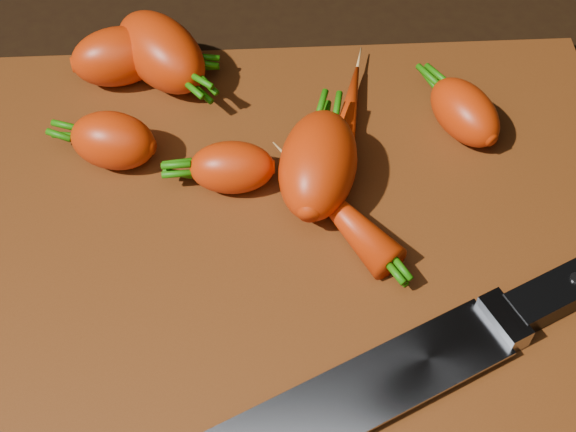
{
  "coord_description": "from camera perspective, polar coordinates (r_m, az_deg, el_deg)",
  "views": [
    {
      "loc": [
        -0.02,
        -0.32,
        0.46
      ],
      "look_at": [
        0.0,
        0.01,
        0.03
      ],
      "focal_mm": 50.0,
      "sensor_mm": 36.0,
      "label": 1
    }
  ],
  "objects": [
    {
      "name": "ground",
      "position": [
        0.57,
        0.05,
        -2.94
      ],
      "size": [
        2.0,
        2.0,
        0.01
      ],
      "primitive_type": "cube",
      "color": "black"
    },
    {
      "name": "cutting_board",
      "position": [
        0.56,
        0.05,
        -2.31
      ],
      "size": [
        0.5,
        0.4,
        0.01
      ],
      "primitive_type": "cube",
      "color": "brown",
      "rests_on": "ground"
    },
    {
      "name": "carrot_0",
      "position": [
        0.66,
        -12.01,
        11.04
      ],
      "size": [
        0.08,
        0.06,
        0.05
      ],
      "primitive_type": "ellipsoid",
      "rotation": [
        0.0,
        0.0,
        0.22
      ],
      "color": "red",
      "rests_on": "cutting_board"
    },
    {
      "name": "carrot_1",
      "position": [
        0.6,
        -12.34,
        5.26
      ],
      "size": [
        0.07,
        0.06,
        0.04
      ],
      "primitive_type": "ellipsoid",
      "rotation": [
        0.0,
        0.0,
        2.87
      ],
      "color": "red",
      "rests_on": "cutting_board"
    },
    {
      "name": "carrot_2",
      "position": [
        0.65,
        -9.01,
        11.45
      ],
      "size": [
        0.1,
        0.11,
        0.05
      ],
      "primitive_type": "ellipsoid",
      "rotation": [
        0.0,
        0.0,
        -0.92
      ],
      "color": "red",
      "rests_on": "cutting_board"
    },
    {
      "name": "carrot_3",
      "position": [
        0.56,
        2.16,
        3.69
      ],
      "size": [
        0.07,
        0.1,
        0.05
      ],
      "primitive_type": "ellipsoid",
      "rotation": [
        0.0,
        0.0,
        1.35
      ],
      "color": "red",
      "rests_on": "cutting_board"
    },
    {
      "name": "carrot_4",
      "position": [
        0.57,
        -4.0,
        3.46
      ],
      "size": [
        0.06,
        0.04,
        0.04
      ],
      "primitive_type": "ellipsoid",
      "rotation": [
        0.0,
        0.0,
        3.11
      ],
      "color": "red",
      "rests_on": "cutting_board"
    },
    {
      "name": "carrot_5",
      "position": [
        0.66,
        -9.12,
        10.9
      ],
      "size": [
        0.06,
        0.04,
        0.04
      ],
      "primitive_type": "ellipsoid",
      "rotation": [
        0.0,
        0.0,
        -0.13
      ],
      "color": "red",
      "rests_on": "cutting_board"
    },
    {
      "name": "carrot_6",
      "position": [
        0.62,
        12.46,
        7.23
      ],
      "size": [
        0.07,
        0.08,
        0.04
      ],
      "primitive_type": "ellipsoid",
      "rotation": [
        0.0,
        0.0,
        2.03
      ],
      "color": "red",
      "rests_on": "cutting_board"
    },
    {
      "name": "carrot_7",
      "position": [
        0.62,
        4.35,
        7.41
      ],
      "size": [
        0.04,
        0.1,
        0.02
      ],
      "primitive_type": "ellipsoid",
      "rotation": [
        0.0,
        0.0,
        1.34
      ],
      "color": "red",
      "rests_on": "cutting_board"
    },
    {
      "name": "carrot_8",
      "position": [
        0.55,
        3.67,
        0.35
      ],
      "size": [
        0.08,
        0.11,
        0.03
      ],
      "primitive_type": "ellipsoid",
      "rotation": [
        0.0,
        0.0,
        2.15
      ],
      "color": "red",
      "rests_on": "cutting_board"
    },
    {
      "name": "knife",
      "position": [
        0.49,
        5.28,
        -12.45
      ],
      "size": [
        0.37,
        0.2,
        0.02
      ],
      "rotation": [
        0.0,
        0.0,
        0.44
      ],
      "color": "gray",
      "rests_on": "cutting_board"
    }
  ]
}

